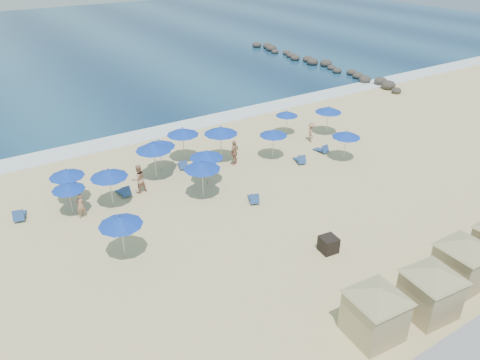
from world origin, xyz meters
name	(u,v)px	position (x,y,z in m)	size (l,w,h in m)	color
ground	(290,209)	(0.00, 0.00, 0.00)	(160.00, 160.00, 0.00)	#D4C086
ocean	(57,45)	(0.00, 55.00, 0.03)	(160.00, 80.00, 0.06)	#0E2D50
surf_line	(176,128)	(0.00, 15.50, 0.04)	(160.00, 2.50, 0.08)	white
rock_jetty	(317,63)	(24.01, 24.90, 0.36)	(2.56, 26.66, 0.96)	#2A2523
trash_bin	(328,244)	(-0.94, -4.35, 0.42)	(0.85, 0.85, 0.85)	black
cabana_0	(376,305)	(-3.32, -9.58, 1.55)	(4.31, 4.31, 2.71)	tan
cabana_1	(432,285)	(-0.39, -9.99, 1.55)	(4.30, 4.30, 2.71)	tan
cabana_2	(464,256)	(2.48, -9.56, 1.59)	(4.42, 4.42, 2.77)	tan
umbrella_0	(66,173)	(-10.75, 7.85, 2.06)	(2.09, 2.09, 2.38)	#A5A8AD
umbrella_1	(109,174)	(-8.74, 6.15, 2.20)	(2.23, 2.23, 2.54)	#A5A8AD
umbrella_2	(68,187)	(-11.05, 6.49, 1.87)	(1.89, 1.89, 2.15)	#A5A8AD
umbrella_3	(120,221)	(-9.96, 0.92, 2.18)	(2.21, 2.21, 2.52)	#A5A8AD
umbrella_4	(159,143)	(-4.38, 8.74, 2.14)	(2.16, 2.16, 2.46)	#A5A8AD
umbrella_5	(206,154)	(-2.58, 5.46, 2.15)	(2.18, 2.18, 2.48)	#A5A8AD
umbrella_6	(202,165)	(-3.66, 4.06, 2.22)	(2.25, 2.25, 2.57)	#A5A8AD
umbrella_7	(221,130)	(0.00, 7.99, 2.38)	(2.41, 2.41, 2.75)	#A5A8AD
umbrella_8	(273,133)	(3.41, 6.35, 2.01)	(2.03, 2.03, 2.31)	#A5A8AD
umbrella_9	(287,113)	(7.07, 9.46, 1.79)	(1.82, 1.82, 2.07)	#A5A8AD
umbrella_10	(328,109)	(9.88, 7.67, 2.12)	(2.15, 2.15, 2.45)	#A5A8AD
umbrella_11	(346,134)	(7.55, 3.26, 2.02)	(2.05, 2.05, 2.33)	#A5A8AD
umbrella_12	(153,147)	(-5.09, 7.99, 2.36)	(2.39, 2.39, 2.72)	#A5A8AD
umbrella_13	(183,131)	(-2.21, 9.52, 2.26)	(2.29, 2.29, 2.60)	#A5A8AD
beach_chair_0	(19,215)	(-13.77, 7.66, 0.26)	(0.92, 1.46, 0.75)	navy
beach_chair_1	(124,192)	(-7.71, 7.02, 0.25)	(0.70, 1.37, 0.73)	navy
beach_chair_2	(183,165)	(-2.86, 8.47, 0.24)	(0.87, 1.36, 0.69)	navy
beach_chair_3	(254,198)	(-1.33, 1.90, 0.24)	(1.04, 1.39, 0.70)	navy
beach_chair_4	(300,160)	(4.61, 4.65, 0.25)	(0.96, 1.40, 0.71)	navy
beach_chair_5	(322,149)	(7.14, 5.13, 0.24)	(0.60, 1.26, 0.68)	navy
beachgoer_0	(81,205)	(-10.68, 5.91, 0.78)	(0.57, 0.37, 1.57)	#AC7A5F
beachgoer_1	(139,179)	(-6.72, 6.87, 0.94)	(0.92, 0.71, 1.88)	#AC7A5F
beachgoer_2	(234,153)	(0.53, 7.02, 0.90)	(1.06, 0.44, 1.81)	#AC7A5F
beachgoer_3	(311,132)	(7.81, 7.22, 0.78)	(1.01, 0.58, 1.56)	#AC7A5F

